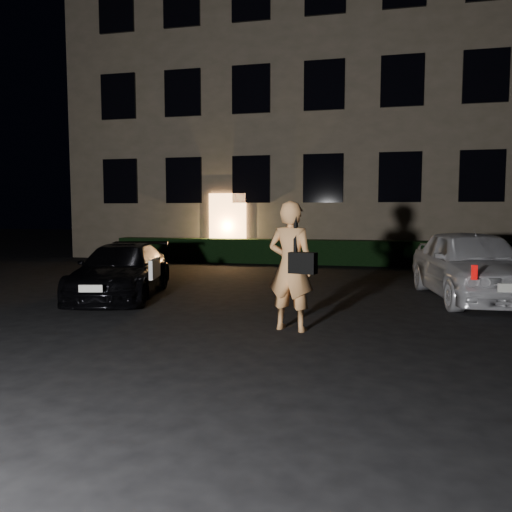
# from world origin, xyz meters

# --- Properties ---
(ground) EXTENTS (80.00, 80.00, 0.00)m
(ground) POSITION_xyz_m (0.00, 0.00, 0.00)
(ground) COLOR black
(ground) RESTS_ON ground
(building) EXTENTS (20.00, 8.11, 12.00)m
(building) POSITION_xyz_m (-0.00, 14.99, 6.00)
(building) COLOR #6B614C
(building) RESTS_ON ground
(hedge) EXTENTS (15.00, 0.70, 0.85)m
(hedge) POSITION_xyz_m (0.00, 10.50, 0.42)
(hedge) COLOR black
(hedge) RESTS_ON ground
(sedan) EXTENTS (2.40, 4.14, 1.13)m
(sedan) POSITION_xyz_m (-3.50, 2.79, 0.56)
(sedan) COLOR black
(sedan) RESTS_ON ground
(hatch) EXTENTS (2.26, 4.50, 1.47)m
(hatch) POSITION_xyz_m (3.70, 4.14, 0.74)
(hatch) COLOR silver
(hatch) RESTS_ON ground
(man) EXTENTS (0.83, 0.63, 1.98)m
(man) POSITION_xyz_m (0.47, 0.61, 0.99)
(man) COLOR tan
(man) RESTS_ON ground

